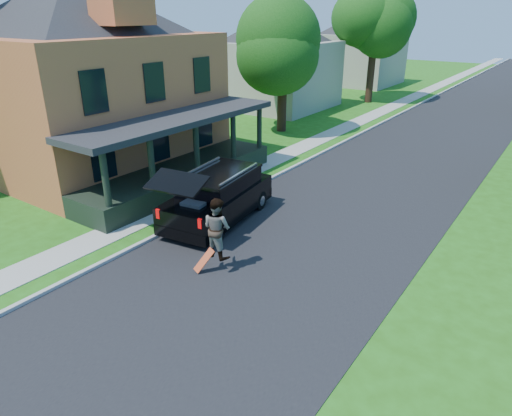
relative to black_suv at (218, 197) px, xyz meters
The scene contains 13 objects.
ground 5.35m from the black_suv, 52.60° to the right, with size 140.00×140.00×0.00m, color #255A12.
street 16.16m from the black_suv, 78.56° to the left, with size 8.00×120.00×0.02m, color black.
curb 15.87m from the black_suv, 93.08° to the left, with size 0.15×120.00×0.12m, color #A5A5A0.
sidewalk 16.02m from the black_suv, 98.63° to the left, with size 1.30×120.00×0.03m, color #9F9F97.
front_walk 6.62m from the black_suv, 163.93° to the left, with size 6.50×1.20×0.03m, color #9F9F97.
main_house 10.55m from the black_suv, 169.33° to the left, with size 15.56×15.56×10.10m.
neighbor_house_mid 22.57m from the black_suv, 117.47° to the left, with size 12.78×12.78×8.30m.
neighbor_house_far 37.41m from the black_suv, 106.05° to the left, with size 12.78×12.78×8.30m.
black_suv is the anchor object (origin of this frame).
skateboarder 3.50m from the black_suv, 50.67° to the right, with size 0.96×0.79×1.83m.
skateboard 3.74m from the black_suv, 57.04° to the right, with size 0.53×0.48×0.75m.
tree_left_mid 14.91m from the black_suv, 112.83° to the left, with size 6.42×6.06×8.18m.
tree_left_far 27.03m from the black_suv, 100.54° to the left, with size 7.18×7.35×9.61m.
Camera 1 is at (6.77, -7.60, 7.13)m, focal length 32.00 mm.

